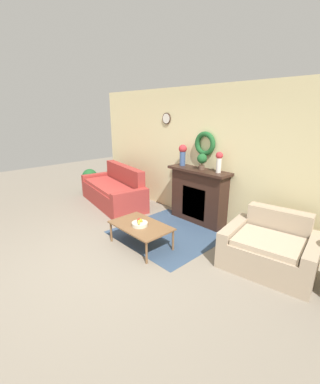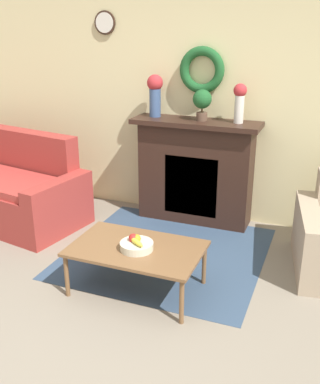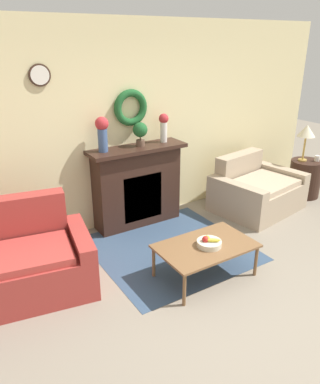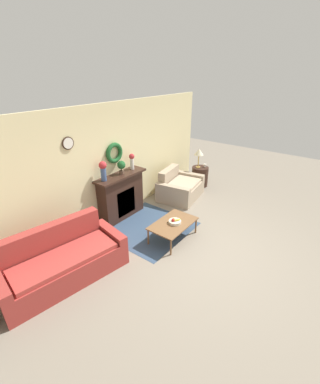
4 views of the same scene
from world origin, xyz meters
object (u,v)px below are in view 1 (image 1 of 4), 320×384
vase_on_mantel_right (219,161)px  vase_on_mantel_left (183,153)px  potted_plant_on_mantel (202,160)px  potted_plant_floor_by_couch (90,179)px  coffee_table (141,227)px  couch_left (114,191)px  fireplace (198,195)px  fruit_bowl (140,224)px  loveseat_right (270,248)px

vase_on_mantel_right → vase_on_mantel_left: bearing=180.0°
potted_plant_on_mantel → potted_plant_floor_by_couch: (-3.42, -0.61, -0.92)m
coffee_table → couch_left: bearing=157.7°
fireplace → vase_on_mantel_left: bearing=179.3°
vase_on_mantel_left → vase_on_mantel_right: vase_on_mantel_left is taller
fireplace → fruit_bowl: bearing=-89.7°
vase_on_mantel_left → potted_plant_on_mantel: (0.52, -0.02, -0.06)m
fireplace → potted_plant_floor_by_couch: size_ratio=2.00×
couch_left → fruit_bowl: 2.29m
loveseat_right → potted_plant_floor_by_couch: size_ratio=2.08×
coffee_table → potted_plant_floor_by_couch: 3.48m
fireplace → couch_left: size_ratio=0.61×
fireplace → vase_on_mantel_left: 0.94m
couch_left → vase_on_mantel_right: bearing=24.8°
vase_on_mantel_left → couch_left: bearing=-157.5°
couch_left → vase_on_mantel_left: size_ratio=5.01×
coffee_table → vase_on_mantel_right: (0.44, 1.53, 0.99)m
potted_plant_floor_by_couch → fireplace: bearing=10.5°
loveseat_right → fruit_bowl: bearing=-158.9°
couch_left → vase_on_mantel_right: vase_on_mantel_right is taller
vase_on_mantel_right → potted_plant_on_mantel: vase_on_mantel_right is taller
fireplace → loveseat_right: size_ratio=0.96×
fireplace → coffee_table: size_ratio=1.29×
fruit_bowl → potted_plant_floor_by_couch: potted_plant_floor_by_couch is taller
couch_left → loveseat_right: bearing=11.9°
fireplace → fruit_bowl: 1.57m
vase_on_mantel_left → potted_plant_on_mantel: vase_on_mantel_left is taller
potted_plant_floor_by_couch → vase_on_mantel_right: bearing=9.4°
vase_on_mantel_right → potted_plant_floor_by_couch: (-3.80, -0.63, -0.95)m
fruit_bowl → potted_plant_on_mantel: size_ratio=0.84×
loveseat_right → potted_plant_on_mantel: size_ratio=4.42×
couch_left → loveseat_right: 3.87m
coffee_table → fruit_bowl: fruit_bowl is taller
fruit_bowl → coffee_table: bearing=115.9°
fireplace → coffee_table: (-0.01, -1.53, -0.21)m
vase_on_mantel_right → loveseat_right: bearing=-21.7°
fruit_bowl → couch_left: bearing=157.1°
potted_plant_on_mantel → coffee_table: bearing=-92.3°
couch_left → coffee_table: 2.26m
coffee_table → potted_plant_floor_by_couch: potted_plant_floor_by_couch is taller
coffee_table → vase_on_mantel_right: vase_on_mantel_right is taller
potted_plant_on_mantel → potted_plant_floor_by_couch: size_ratio=0.47×
fireplace → potted_plant_floor_by_couch: bearing=-169.5°
loveseat_right → potted_plant_floor_by_couch: loveseat_right is taller
couch_left → coffee_table: (2.09, -0.86, 0.03)m
fruit_bowl → vase_on_mantel_right: 1.86m
vase_on_mantel_left → loveseat_right: bearing=-13.4°
vase_on_mantel_left → coffee_table: bearing=-73.3°
loveseat_right → coffee_table: 2.04m
fruit_bowl → loveseat_right: bearing=30.5°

